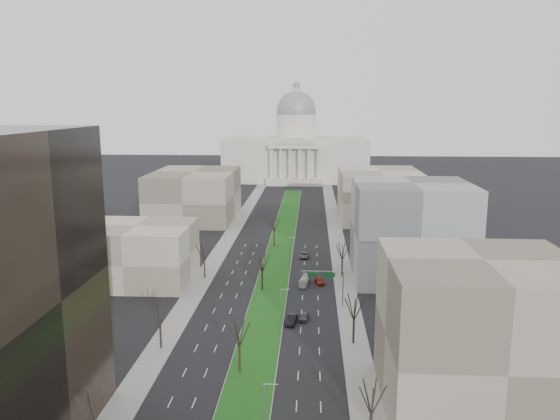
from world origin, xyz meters
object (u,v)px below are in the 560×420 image
at_px(car_grey_far, 305,255).
at_px(car_grey_near, 304,316).
at_px(car_red, 319,281).
at_px(box_van, 305,281).
at_px(car_black, 292,319).

bearing_deg(car_grey_far, car_grey_near, -85.52).
distance_m(car_grey_near, car_red, 23.02).
bearing_deg(car_red, box_van, -175.96).
distance_m(car_grey_far, box_van, 23.53).
xyz_separation_m(car_red, car_grey_far, (-3.95, 22.68, 0.04)).
height_order(car_grey_near, car_black, car_black).
xyz_separation_m(car_grey_far, box_van, (0.34, -23.52, 0.28)).
bearing_deg(box_van, car_grey_near, -80.86).
height_order(car_black, car_grey_far, car_black).
bearing_deg(box_van, car_black, -86.82).
bearing_deg(car_grey_near, box_van, 99.38).
relative_size(car_grey_near, box_van, 0.57).
height_order(car_grey_far, box_van, box_van).
xyz_separation_m(car_grey_near, car_red, (3.34, 22.77, -0.02)).
bearing_deg(box_van, car_grey_far, 99.25).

